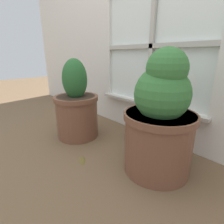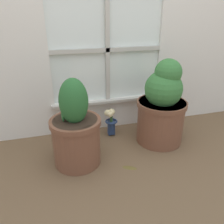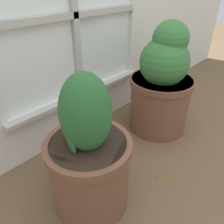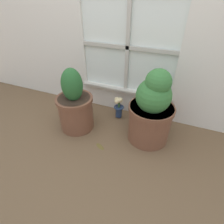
{
  "view_description": "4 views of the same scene",
  "coord_description": "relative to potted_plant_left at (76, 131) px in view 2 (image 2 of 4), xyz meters",
  "views": [
    {
      "loc": [
        0.91,
        -0.54,
        0.7
      ],
      "look_at": [
        -0.05,
        0.31,
        0.28
      ],
      "focal_mm": 28.0,
      "sensor_mm": 36.0,
      "label": 1
    },
    {
      "loc": [
        -0.5,
        -1.23,
        1.07
      ],
      "look_at": [
        -0.06,
        0.33,
        0.32
      ],
      "focal_mm": 35.0,
      "sensor_mm": 36.0,
      "label": 2
    },
    {
      "loc": [
        -0.82,
        -0.36,
        0.95
      ],
      "look_at": [
        -0.06,
        0.34,
        0.3
      ],
      "focal_mm": 35.0,
      "sensor_mm": 36.0,
      "label": 3
    },
    {
      "loc": [
        0.54,
        -1.05,
        1.26
      ],
      "look_at": [
        -0.02,
        0.31,
        0.21
      ],
      "focal_mm": 28.0,
      "sensor_mm": 36.0,
      "label": 4
    }
  ],
  "objects": [
    {
      "name": "potted_plant_right",
      "position": [
        0.75,
        0.12,
        0.06
      ],
      "size": [
        0.42,
        0.42,
        0.74
      ],
      "color": "brown",
      "rests_on": "ground_plane"
    },
    {
      "name": "fallen_leaf",
      "position": [
        0.36,
        -0.19,
        -0.26
      ],
      "size": [
        0.12,
        0.09,
        0.01
      ],
      "color": "brown",
      "rests_on": "ground_plane"
    },
    {
      "name": "flower_vase",
      "position": [
        0.36,
        0.33,
        -0.11
      ],
      "size": [
        0.12,
        0.12,
        0.26
      ],
      "color": "navy",
      "rests_on": "ground_plane"
    },
    {
      "name": "potted_plant_left",
      "position": [
        0.0,
        0.0,
        0.0
      ],
      "size": [
        0.37,
        0.37,
        0.67
      ],
      "color": "brown",
      "rests_on": "ground_plane"
    },
    {
      "name": "ground_plane",
      "position": [
        0.38,
        -0.19,
        -0.27
      ],
      "size": [
        10.0,
        10.0,
        0.0
      ],
      "primitive_type": "plane",
      "color": "brown"
    }
  ]
}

